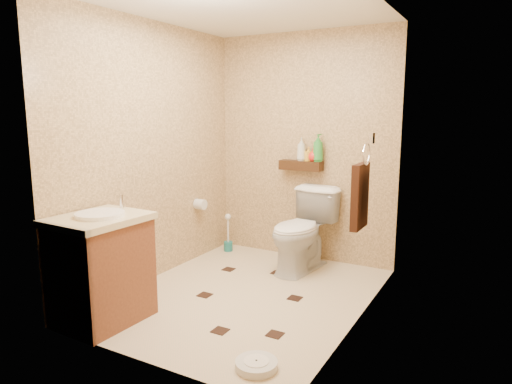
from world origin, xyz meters
The scene contains 18 objects.
ground centered at (0.00, 0.00, 0.00)m, with size 2.50×2.50×0.00m, color #C3B68F.
wall_back centered at (0.00, 1.25, 1.20)m, with size 2.00×0.04×2.40m, color tan.
wall_front centered at (0.00, -1.25, 1.20)m, with size 2.00×0.04×2.40m, color tan.
wall_left centered at (-1.00, 0.00, 1.20)m, with size 0.04×2.50×2.40m, color tan.
wall_right centered at (1.00, 0.00, 1.20)m, with size 0.04×2.50×2.40m, color tan.
ceiling centered at (0.00, 0.00, 2.40)m, with size 2.00×2.50×0.02m, color silver.
wall_shelf centered at (0.00, 1.17, 1.02)m, with size 0.46×0.14×0.10m, color #361F0E.
floor_accents centered at (0.06, -0.02, 0.00)m, with size 1.14×1.40×0.01m.
toilet centered at (0.17, 0.83, 0.41)m, with size 0.46×0.81×0.82m, color white.
vanity centered at (-0.70, -0.95, 0.42)m, with size 0.58×0.69×0.95m.
bathroom_scale centered at (0.65, -0.97, 0.03)m, with size 0.31×0.31×0.05m.
toilet_brush centered at (-0.82, 1.01, 0.15)m, with size 0.10×0.10×0.44m.
towel_ring centered at (0.91, 0.25, 0.95)m, with size 0.12×0.30×0.76m.
toilet_paper centered at (-0.94, 0.65, 0.60)m, with size 0.12×0.11×0.12m.
bottle_a centered at (0.00, 1.17, 1.19)m, with size 0.09×0.09×0.25m, color silver.
bottle_b centered at (0.08, 1.17, 1.15)m, with size 0.07×0.07×0.15m, color gold.
bottle_c centered at (0.14, 1.17, 1.14)m, with size 0.11×0.11×0.15m, color red.
bottle_d centered at (0.19, 1.17, 1.21)m, with size 0.11×0.11×0.29m, color #2E8B37.
Camera 1 is at (1.91, -3.25, 1.58)m, focal length 32.00 mm.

